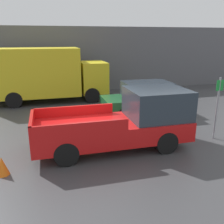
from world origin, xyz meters
name	(u,v)px	position (x,y,z in m)	size (l,w,h in m)	color
ground_plane	(94,139)	(0.00, 0.00, 0.00)	(60.00, 60.00, 0.00)	#3D3D3F
building_wall	(68,60)	(0.00, 9.35, 2.31)	(28.00, 0.15, 4.62)	#56565B
pickup_truck	(126,121)	(1.03, -0.94, 0.98)	(5.50, 2.08, 2.09)	red
car	(145,98)	(3.22, 2.64, 0.85)	(4.30, 1.88, 1.69)	#1E592D
delivery_truck	(43,74)	(-1.77, 6.74, 1.75)	(7.19, 2.40, 3.26)	gold
parking_sign	(217,105)	(4.65, -1.13, 1.37)	(0.30, 0.07, 2.44)	gray
traffic_cone	(2,166)	(-3.06, -1.94, 0.28)	(0.38, 0.38, 0.56)	orange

